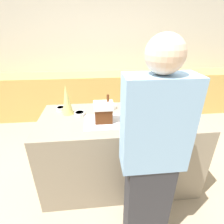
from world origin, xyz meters
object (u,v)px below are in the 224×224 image
candy_bowl_far_left (144,109)px  candy_bowl_center_rear (160,102)px  person (152,157)px  candy_bowl_beside_tree (111,106)px  candy_bowl_near_tray_right (181,105)px  candy_bowl_behind_tray (80,114)px  baking_tray (104,122)px  candy_bowl_near_tray_left (61,109)px  decorative_tree (67,100)px  cookbook (170,111)px  candy_bowl_front_corner (125,108)px  gingerbread_house (104,112)px

candy_bowl_far_left → candy_bowl_center_rear: candy_bowl_center_rear is taller
person → candy_bowl_beside_tree: bearing=103.0°
candy_bowl_near_tray_right → candy_bowl_behind_tray: (-1.20, -0.10, -0.01)m
baking_tray → person: person is taller
candy_bowl_near_tray_right → candy_bowl_near_tray_left: bearing=178.3°
candy_bowl_near_tray_right → person: size_ratio=0.06×
candy_bowl_behind_tray → person: bearing=-53.1°
baking_tray → candy_bowl_far_left: 0.53m
candy_bowl_near_tray_right → candy_bowl_far_left: 0.47m
decorative_tree → candy_bowl_beside_tree: (0.49, 0.09, -0.14)m
candy_bowl_near_tray_left → candy_bowl_center_rear: (1.20, 0.06, 0.00)m
cookbook → candy_bowl_center_rear: bearing=104.7°
decorative_tree → cookbook: size_ratio=2.03×
candy_bowl_beside_tree → candy_bowl_near_tray_left: bearing=-179.6°
candy_bowl_far_left → person: bearing=-100.9°
candy_bowl_center_rear → candy_bowl_behind_tray: bearing=-168.2°
candy_bowl_near_tray_right → candy_bowl_center_rear: (-0.23, 0.10, 0.00)m
candy_bowl_far_left → person: size_ratio=0.07×
candy_bowl_front_corner → cookbook: 0.51m
decorative_tree → candy_bowl_center_rear: decorative_tree is taller
candy_bowl_behind_tray → candy_bowl_center_rear: size_ratio=0.98×
baking_tray → decorative_tree: size_ratio=1.18×
candy_bowl_near_tray_right → cookbook: size_ratio=0.66×
decorative_tree → candy_bowl_front_corner: bearing=4.0°
decorative_tree → candy_bowl_far_left: (0.86, 0.00, -0.15)m
candy_bowl_center_rear → candy_bowl_near_tray_right: bearing=-24.1°
baking_tray → cookbook: 0.79m
gingerbread_house → decorative_tree: decorative_tree is taller
baking_tray → candy_bowl_center_rear: 0.81m
candy_bowl_beside_tree → candy_bowl_near_tray_left: 0.59m
baking_tray → decorative_tree: bearing=148.8°
decorative_tree → candy_bowl_beside_tree: 0.52m
gingerbread_house → candy_bowl_near_tray_right: 0.99m
candy_bowl_front_corner → candy_bowl_behind_tray: candy_bowl_front_corner is taller
candy_bowl_near_tray_right → person: bearing=-125.9°
baking_tray → candy_bowl_beside_tree: (0.11, 0.33, 0.02)m
candy_bowl_behind_tray → person: person is taller
gingerbread_house → baking_tray: bearing=-155.2°
candy_bowl_near_tray_right → cookbook: (-0.17, -0.11, -0.02)m
candy_bowl_beside_tree → candy_bowl_behind_tray: candy_bowl_beside_tree is taller
decorative_tree → candy_bowl_behind_tray: bearing=-22.1°
decorative_tree → candy_bowl_center_rear: size_ratio=2.87×
candy_bowl_front_corner → candy_bowl_behind_tray: bearing=-169.4°
baking_tray → candy_bowl_near_tray_left: candy_bowl_near_tray_left is taller
candy_bowl_far_left → decorative_tree: bearing=-179.9°
person → baking_tray: bearing=118.8°
candy_bowl_center_rear → person: size_ratio=0.07×
baking_tray → candy_bowl_far_left: candy_bowl_far_left is taller
candy_bowl_near_tray_left → decorative_tree: bearing=-43.6°
gingerbread_house → decorative_tree: size_ratio=0.83×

